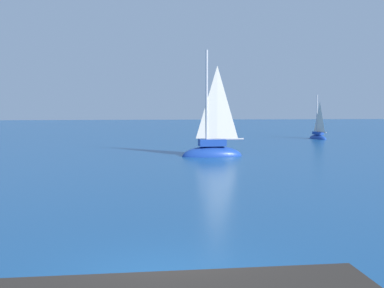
# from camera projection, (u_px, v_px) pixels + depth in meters

# --- Properties ---
(ground_plane) EXTENTS (160.00, 160.00, 0.00)m
(ground_plane) POSITION_uv_depth(u_px,v_px,m) (164.00, 280.00, 9.74)
(ground_plane) COLOR navy
(sailboat_near) EXTENTS (3.94, 1.53, 7.22)m
(sailboat_near) POSITION_uv_depth(u_px,v_px,m) (212.00, 150.00, 31.15)
(sailboat_near) COLOR #193D99
(sailboat_near) RESTS_ON ground
(sailboat_far) EXTENTS (1.41, 2.42, 4.37)m
(sailboat_far) POSITION_uv_depth(u_px,v_px,m) (318.00, 136.00, 45.10)
(sailboat_far) COLOR #193D99
(sailboat_far) RESTS_ON ground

